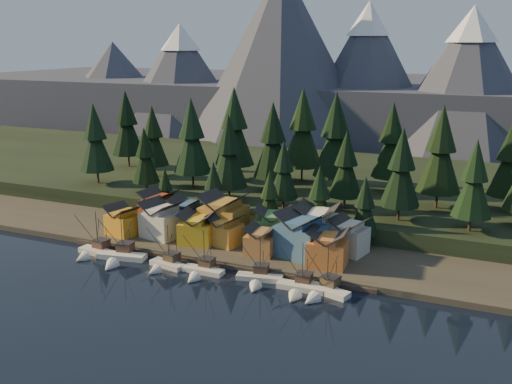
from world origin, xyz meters
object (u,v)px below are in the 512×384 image
at_px(house_front_1, 162,218).
at_px(house_back_1, 186,213).
at_px(boat_0, 93,246).
at_px(boat_4, 258,274).
at_px(boat_6, 322,285).
at_px(boat_3, 201,266).
at_px(house_back_0, 159,207).
at_px(boat_2, 164,259).
at_px(boat_1, 119,252).
at_px(boat_5, 300,283).
at_px(house_front_0, 123,219).

height_order(house_front_1, house_back_1, house_front_1).
bearing_deg(house_back_1, boat_0, -121.86).
distance_m(boat_4, boat_6, 15.16).
bearing_deg(boat_0, boat_6, 6.89).
distance_m(boat_3, house_back_0, 36.53).
bearing_deg(boat_2, boat_6, 11.29).
xyz_separation_m(boat_3, house_back_1, (-17.00, 23.24, 4.20)).
relative_size(boat_1, boat_6, 1.12).
height_order(boat_2, boat_6, boat_6).
relative_size(boat_0, boat_5, 1.05).
bearing_deg(boat_3, house_front_1, 142.69).
xyz_separation_m(boat_0, house_front_0, (0.13, 12.92, 3.31)).
bearing_deg(boat_2, house_back_1, 117.77).
distance_m(boat_4, house_back_1, 38.09).
bearing_deg(boat_4, boat_5, -17.84).
bearing_deg(boat_2, house_front_0, 158.53).
relative_size(house_back_0, house_back_1, 1.08).
distance_m(boat_1, house_back_1, 24.55).
bearing_deg(boat_0, house_front_1, 61.88).
xyz_separation_m(boat_2, boat_3, (9.83, -0.02, -0.17)).
distance_m(boat_1, boat_5, 46.64).
relative_size(house_front_1, house_back_0, 1.12).
bearing_deg(boat_3, boat_5, 0.75).
distance_m(boat_5, house_back_0, 56.49).
bearing_deg(house_back_0, boat_6, -17.88).
bearing_deg(boat_2, boat_4, 13.85).
relative_size(boat_4, house_back_0, 1.20).
xyz_separation_m(boat_3, boat_5, (24.02, 0.09, 0.05)).
bearing_deg(boat_0, boat_3, 6.24).
bearing_deg(boat_6, house_front_0, -176.27).
bearing_deg(boat_0, house_back_1, 65.54).
bearing_deg(house_back_1, boat_5, -30.20).
bearing_deg(boat_3, house_front_0, 157.40).
bearing_deg(house_back_1, house_front_0, -144.49).
height_order(boat_2, house_back_1, house_back_1).
height_order(boat_4, house_front_0, boat_4).
xyz_separation_m(boat_5, house_front_1, (-44.19, 15.57, 4.49)).
height_order(boat_2, boat_4, boat_2).
distance_m(boat_0, house_front_1, 19.27).
bearing_deg(house_front_0, boat_1, -44.98).
bearing_deg(boat_6, boat_5, -159.87).
bearing_deg(boat_4, boat_6, -14.04).
relative_size(boat_0, house_back_1, 1.34).
xyz_separation_m(boat_5, boat_6, (4.99, 0.39, 0.11)).
xyz_separation_m(boat_1, house_front_1, (2.46, 15.99, 4.33)).
bearing_deg(boat_1, boat_3, -9.36).
xyz_separation_m(boat_0, boat_3, (30.88, -0.22, -0.31)).
bearing_deg(boat_3, boat_0, -179.87).
relative_size(boat_2, house_front_1, 1.04).
xyz_separation_m(boat_4, house_front_1, (-34.04, 14.30, 4.65)).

